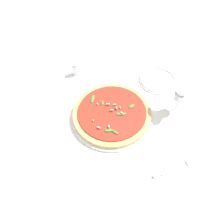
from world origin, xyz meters
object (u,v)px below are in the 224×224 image
object	(u,v)px
wine_glass	(181,93)
shaker_pepper	(75,69)
pizza_arugula_main	(112,114)
fork	(177,167)
side_plate_white	(158,80)

from	to	relation	value
wine_glass	shaker_pepper	world-z (taller)	wine_glass
pizza_arugula_main	shaker_pepper	distance (m)	0.33
fork	shaker_pepper	size ratio (longest dim) A/B	2.97
wine_glass	shaker_pepper	xyz separation A→B (m)	(-0.36, 0.38, -0.08)
wine_glass	side_plate_white	size ratio (longest dim) A/B	0.88
pizza_arugula_main	shaker_pepper	size ratio (longest dim) A/B	5.38
fork	wine_glass	bearing A→B (deg)	58.68
fork	shaker_pepper	bearing A→B (deg)	107.41
pizza_arugula_main	fork	size ratio (longest dim) A/B	1.81
wine_glass	shaker_pepper	distance (m)	0.53
wine_glass	pizza_arugula_main	bearing A→B (deg)	167.02
wine_glass	fork	distance (m)	0.30
wine_glass	side_plate_white	xyz separation A→B (m)	(0.01, 0.19, -0.10)
pizza_arugula_main	side_plate_white	bearing A→B (deg)	22.93
fork	side_plate_white	xyz separation A→B (m)	(0.15, 0.43, 0.00)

